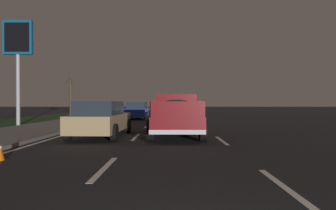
# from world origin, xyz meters

# --- Properties ---
(ground) EXTENTS (144.00, 144.00, 0.00)m
(ground) POSITION_xyz_m (27.00, 0.00, 0.00)
(ground) COLOR black
(sidewalk_shoulder) EXTENTS (108.00, 4.00, 0.12)m
(sidewalk_shoulder) POSITION_xyz_m (27.00, 7.45, 0.06)
(sidewalk_shoulder) COLOR slate
(sidewalk_shoulder) RESTS_ON ground
(grass_verge) EXTENTS (108.00, 6.00, 0.01)m
(grass_verge) POSITION_xyz_m (27.00, 12.45, 0.00)
(grass_verge) COLOR #1E3819
(grass_verge) RESTS_ON ground
(lane_markings) EXTENTS (108.41, 7.04, 0.01)m
(lane_markings) POSITION_xyz_m (30.40, 3.01, 0.00)
(lane_markings) COLOR silver
(lane_markings) RESTS_ON ground
(pickup_truck) EXTENTS (5.43, 2.30, 1.87)m
(pickup_truck) POSITION_xyz_m (10.72, 0.00, 0.98)
(pickup_truck) COLOR maroon
(pickup_truck) RESTS_ON ground
(sedan_white) EXTENTS (4.44, 2.09, 1.54)m
(sedan_white) POSITION_xyz_m (31.92, 0.15, 0.78)
(sedan_white) COLOR silver
(sedan_white) RESTS_ON ground
(sedan_black) EXTENTS (4.42, 2.06, 1.54)m
(sedan_black) POSITION_xyz_m (38.11, -3.47, 0.78)
(sedan_black) COLOR black
(sedan_black) RESTS_ON ground
(sedan_tan) EXTENTS (4.44, 2.09, 1.54)m
(sedan_tan) POSITION_xyz_m (10.29, 3.27, 0.78)
(sedan_tan) COLOR #9E845B
(sedan_tan) RESTS_ON ground
(sedan_blue) EXTENTS (4.43, 2.07, 1.54)m
(sedan_blue) POSITION_xyz_m (23.70, 3.26, 0.78)
(sedan_blue) COLOR navy
(sedan_blue) RESTS_ON ground
(gas_price_sign) EXTENTS (0.27, 1.90, 6.79)m
(gas_price_sign) POSITION_xyz_m (16.25, 10.12, 5.10)
(gas_price_sign) COLOR #99999E
(gas_price_sign) RESTS_ON ground
(bare_tree_far) EXTENTS (1.58, 1.63, 4.50)m
(bare_tree_far) POSITION_xyz_m (29.51, 11.44, 2.42)
(bare_tree_far) COLOR #423323
(bare_tree_far) RESTS_ON ground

